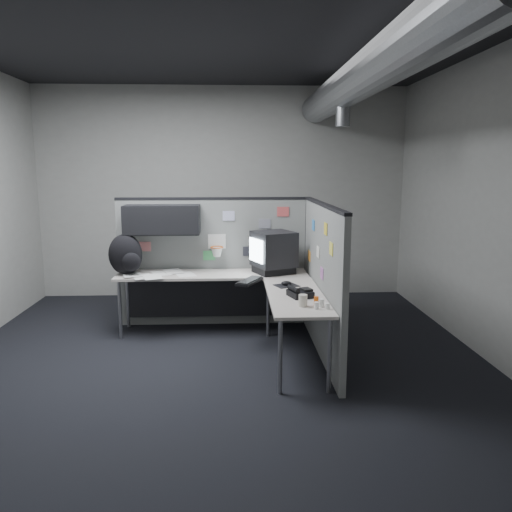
{
  "coord_description": "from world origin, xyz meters",
  "views": [
    {
      "loc": [
        0.15,
        -4.94,
        2.0
      ],
      "look_at": [
        0.4,
        0.35,
        1.05
      ],
      "focal_mm": 35.0,
      "sensor_mm": 36.0,
      "label": 1
    }
  ],
  "objects_px": {
    "desk": "(233,288)",
    "keyboard": "(250,281)",
    "phone": "(300,293)",
    "backpack": "(126,255)",
    "monitor": "(273,252)"
  },
  "relations": [
    {
      "from": "keyboard",
      "to": "phone",
      "type": "xyz_separation_m",
      "value": [
        0.48,
        -0.63,
        0.02
      ]
    },
    {
      "from": "backpack",
      "to": "phone",
      "type": "bearing_deg",
      "value": -45.44
    },
    {
      "from": "phone",
      "to": "backpack",
      "type": "height_order",
      "value": "backpack"
    },
    {
      "from": "desk",
      "to": "monitor",
      "type": "xyz_separation_m",
      "value": [
        0.49,
        0.27,
        0.38
      ]
    },
    {
      "from": "backpack",
      "to": "keyboard",
      "type": "bearing_deg",
      "value": -33.88
    },
    {
      "from": "monitor",
      "to": "backpack",
      "type": "relative_size",
      "value": 1.19
    },
    {
      "from": "monitor",
      "to": "backpack",
      "type": "bearing_deg",
      "value": -157.21
    },
    {
      "from": "desk",
      "to": "phone",
      "type": "relative_size",
      "value": 8.24
    },
    {
      "from": "monitor",
      "to": "keyboard",
      "type": "bearing_deg",
      "value": -99.18
    },
    {
      "from": "desk",
      "to": "keyboard",
      "type": "bearing_deg",
      "value": -51.59
    },
    {
      "from": "keyboard",
      "to": "backpack",
      "type": "relative_size",
      "value": 0.92
    },
    {
      "from": "monitor",
      "to": "backpack",
      "type": "distance_m",
      "value": 1.76
    },
    {
      "from": "desk",
      "to": "phone",
      "type": "xyz_separation_m",
      "value": [
        0.66,
        -0.86,
        0.16
      ]
    },
    {
      "from": "desk",
      "to": "backpack",
      "type": "bearing_deg",
      "value": 168.91
    },
    {
      "from": "monitor",
      "to": "backpack",
      "type": "height_order",
      "value": "monitor"
    }
  ]
}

